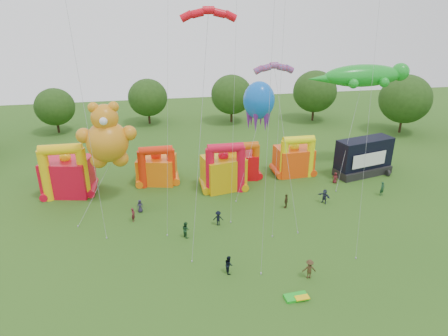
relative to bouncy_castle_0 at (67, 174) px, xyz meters
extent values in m
cylinder|color=#352314|center=(57.05, 15.62, -0.87)|extent=(0.44, 0.44, 3.72)
ellipsoid|color=#214013|center=(57.05, 15.62, 3.68)|extent=(9.30, 9.30, 8.89)
cylinder|color=#352314|center=(43.96, 26.38, -0.98)|extent=(0.44, 0.44, 3.51)
ellipsoid|color=#214013|center=(43.96, 26.38, 3.31)|extent=(8.77, 8.78, 8.39)
cylinder|color=#352314|center=(27.11, 28.23, -1.08)|extent=(0.44, 0.44, 3.30)
ellipsoid|color=#214013|center=(27.11, 28.23, 2.95)|extent=(8.25, 8.25, 7.88)
cylinder|color=#352314|center=(10.57, 30.21, -1.19)|extent=(0.44, 0.44, 3.09)
ellipsoid|color=#214013|center=(10.57, 30.21, 2.59)|extent=(7.73, 7.72, 7.38)
cylinder|color=#352314|center=(-6.40, 27.29, -1.29)|extent=(0.44, 0.44, 2.88)
ellipsoid|color=#214013|center=(-6.40, 27.29, 2.23)|extent=(7.20, 7.20, 6.88)
cube|color=red|center=(0.00, 0.32, -0.43)|extent=(6.46, 5.58, 4.60)
cylinder|color=yellow|center=(-2.21, -1.33, 0.56)|extent=(1.25, 1.25, 6.58)
cylinder|color=yellow|center=(2.21, -1.33, 0.56)|extent=(1.25, 1.25, 6.58)
cylinder|color=yellow|center=(0.00, -1.33, 3.85)|extent=(5.05, 1.31, 1.31)
sphere|color=yellow|center=(0.00, 0.32, 2.17)|extent=(1.40, 1.40, 1.40)
cube|color=orange|center=(11.30, 1.68, -0.95)|extent=(5.67, 4.94, 3.56)
cylinder|color=red|center=(9.39, 0.26, -0.18)|extent=(1.08, 1.08, 5.09)
cylinder|color=red|center=(13.21, 0.26, -0.18)|extent=(1.08, 1.08, 5.09)
cylinder|color=red|center=(11.30, 0.26, 2.36)|extent=(4.36, 1.13, 1.13)
sphere|color=red|center=(11.30, 1.68, 1.13)|extent=(1.40, 1.40, 1.40)
cube|color=#D8A20B|center=(19.92, -1.78, -0.58)|extent=(5.85, 5.06, 4.30)
cylinder|color=red|center=(17.92, -3.27, 0.34)|extent=(1.13, 1.13, 6.14)
cylinder|color=red|center=(21.92, -3.27, 0.34)|extent=(1.13, 1.13, 6.14)
cylinder|color=red|center=(19.92, -3.27, 3.41)|extent=(4.55, 1.18, 1.18)
sphere|color=red|center=(19.92, -1.78, 1.87)|extent=(1.40, 1.40, 1.40)
cube|color=red|center=(22.96, 1.34, -0.97)|extent=(5.06, 4.25, 3.51)
cylinder|color=#D8590B|center=(21.14, -0.01, -0.22)|extent=(1.02, 1.02, 5.02)
cylinder|color=#D8590B|center=(24.77, -0.01, -0.22)|extent=(1.02, 1.02, 5.02)
cylinder|color=#D8590B|center=(22.96, -0.01, 2.29)|extent=(4.14, 1.07, 1.07)
sphere|color=#D8590B|center=(22.96, 1.34, 1.08)|extent=(1.40, 1.40, 1.40)
cube|color=#FA490D|center=(30.66, 1.05, -0.80)|extent=(5.18, 4.25, 3.87)
cylinder|color=#F9F40D|center=(28.73, -0.39, 0.03)|extent=(1.09, 1.09, 5.53)
cylinder|color=#F9F40D|center=(32.59, -0.39, 0.03)|extent=(1.09, 1.09, 5.53)
cylinder|color=#F9F40D|center=(30.66, -0.39, 2.80)|extent=(4.39, 1.14, 1.14)
sphere|color=#F9F40D|center=(30.66, 1.05, 1.44)|extent=(1.40, 1.40, 1.40)
cube|color=black|center=(40.38, -1.16, -2.18)|extent=(8.80, 4.98, 1.10)
cube|color=black|center=(40.38, -0.96, 0.45)|extent=(8.71, 4.58, 4.15)
cube|color=white|center=(40.38, -2.56, 0.03)|extent=(5.59, 1.42, 1.95)
cylinder|color=black|center=(37.05, -2.40, -2.33)|extent=(0.30, 0.90, 0.90)
cylinder|color=black|center=(43.70, -2.40, -2.33)|extent=(0.30, 0.90, 0.90)
sphere|color=orange|center=(5.74, -2.73, 4.97)|extent=(4.96, 4.96, 4.96)
sphere|color=orange|center=(5.74, -2.73, 7.90)|extent=(3.16, 3.16, 3.16)
sphere|color=orange|center=(4.61, -2.73, 9.14)|extent=(1.24, 1.24, 1.24)
sphere|color=orange|center=(6.86, -2.73, 9.14)|extent=(1.24, 1.24, 1.24)
sphere|color=orange|center=(3.14, -2.73, 5.87)|extent=(1.80, 1.80, 1.80)
sphere|color=orange|center=(8.33, -2.73, 5.87)|extent=(1.80, 1.80, 1.80)
sphere|color=orange|center=(4.50, -2.73, 2.71)|extent=(2.03, 2.03, 2.03)
sphere|color=orange|center=(6.98, -2.73, 2.71)|extent=(2.03, 2.03, 2.03)
sphere|color=white|center=(5.74, -4.25, 7.90)|extent=(0.90, 0.90, 0.90)
ellipsoid|color=#169F23|center=(40.62, 2.59, 10.69)|extent=(11.64, 3.64, 3.09)
sphere|color=#169F23|center=(46.30, 2.59, 11.03)|extent=(2.50, 2.50, 2.50)
cone|color=#169F23|center=(34.71, 2.59, 10.47)|extent=(4.55, 1.82, 1.82)
sphere|color=#169F23|center=(42.89, 4.41, 10.01)|extent=(1.36, 1.36, 1.36)
sphere|color=#169F23|center=(42.89, 0.77, 10.01)|extent=(1.36, 1.36, 1.36)
sphere|color=#169F23|center=(38.34, 4.41, 10.01)|extent=(1.36, 1.36, 1.36)
sphere|color=#169F23|center=(38.34, 0.77, 10.01)|extent=(1.36, 1.36, 1.36)
ellipsoid|color=blue|center=(25.25, 1.09, 8.21)|extent=(4.18, 4.18, 5.02)
cone|color=#591E8C|center=(26.61, 1.09, 5.91)|extent=(0.94, 0.94, 3.34)
cone|color=#591E8C|center=(25.93, 2.27, 5.91)|extent=(0.94, 0.94, 3.34)
cone|color=#591E8C|center=(24.57, 2.27, 5.91)|extent=(0.94, 0.94, 3.34)
cone|color=#591E8C|center=(23.89, 1.09, 5.91)|extent=(0.94, 0.94, 3.34)
cone|color=#591E8C|center=(24.57, -0.09, 5.91)|extent=(0.94, 0.94, 3.34)
cone|color=#591E8C|center=(25.93, -0.09, 5.91)|extent=(0.94, 0.94, 3.34)
cube|color=green|center=(22.06, -24.18, -2.61)|extent=(2.06, 1.12, 0.24)
cube|color=yellow|center=(22.46, -24.48, -2.47)|extent=(1.23, 0.67, 0.10)
imported|color=#2A243D|center=(9.01, -6.70, -1.93)|extent=(0.82, 0.58, 1.59)
imported|color=#591922|center=(8.28, -8.70, -1.90)|extent=(0.57, 0.70, 1.67)
imported|color=#193F21|center=(13.82, -13.01, -1.85)|extent=(0.98, 1.07, 1.77)
imported|color=black|center=(17.59, -11.28, -1.86)|extent=(1.22, 0.84, 1.73)
imported|color=#42331A|center=(26.32, -8.79, -1.83)|extent=(0.97, 1.11, 1.80)
imported|color=#282E43|center=(31.36, -8.47, -1.82)|extent=(1.39, 1.69, 1.82)
imported|color=#5A191F|center=(35.19, -3.31, -1.95)|extent=(0.90, 0.79, 1.55)
imported|color=#193F25|center=(39.51, -7.85, -1.80)|extent=(0.80, 0.68, 1.86)
imported|color=black|center=(17.12, -19.73, -1.84)|extent=(0.76, 0.93, 1.77)
imported|color=#412F1A|center=(24.10, -21.80, -1.79)|extent=(1.31, 0.88, 1.89)
camera|label=1|loc=(11.19, -49.34, 20.59)|focal=32.00mm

